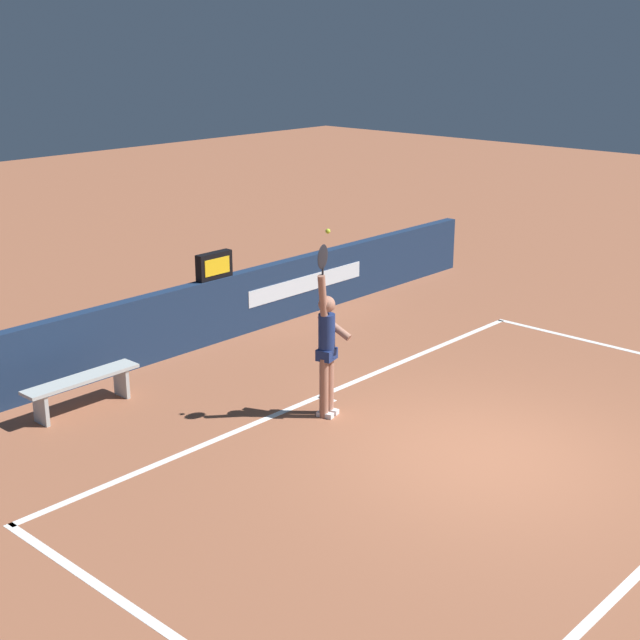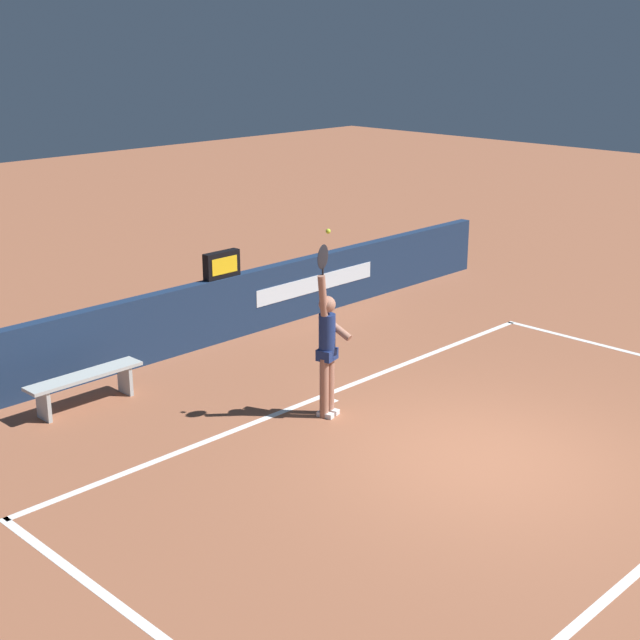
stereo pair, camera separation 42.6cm
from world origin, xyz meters
The scene contains 7 objects.
ground_plane centered at (0.00, 0.00, 0.00)m, with size 60.00×60.00×0.00m, color #98593C.
court_lines centered at (0.00, 0.16, 0.00)m, with size 10.32×5.68×0.00m.
back_wall centered at (0.01, 6.01, 0.57)m, with size 15.63×0.22×1.14m.
speed_display centered at (0.66, 6.01, 1.37)m, with size 0.71×0.17×0.47m.
tennis_player centered at (-0.45, 2.37, 1.06)m, with size 0.52×0.52×2.54m.
tennis_ball centered at (-0.48, 2.33, 2.69)m, with size 0.07×0.07×0.07m.
courtside_bench_near centered at (-2.69, 5.11, 0.39)m, with size 1.80×0.38×0.50m.
Camera 2 is at (-9.08, -6.01, 5.27)m, focal length 51.25 mm.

